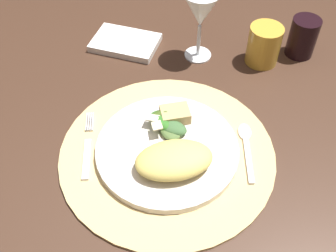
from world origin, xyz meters
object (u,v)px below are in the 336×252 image
(dining_table, at_px, (190,157))
(spoon, at_px, (246,142))
(dark_tumbler, at_px, (303,37))
(dinner_plate, at_px, (167,149))
(fork, at_px, (88,148))
(napkin, at_px, (125,43))
(wine_glass, at_px, (201,12))
(amber_tumbler, at_px, (264,45))

(dining_table, xyz_separation_m, spoon, (0.10, -0.06, 0.13))
(dark_tumbler, bearing_deg, dining_table, -139.00)
(dinner_plate, relative_size, fork, 1.64)
(napkin, xyz_separation_m, dark_tumbler, (0.40, -0.02, 0.04))
(spoon, height_order, wine_glass, wine_glass)
(dark_tumbler, bearing_deg, napkin, 177.55)
(dining_table, distance_m, spoon, 0.17)
(fork, height_order, wine_glass, wine_glass)
(spoon, height_order, amber_tumbler, amber_tumbler)
(dinner_plate, xyz_separation_m, amber_tumbler, (0.20, 0.27, 0.03))
(dining_table, relative_size, wine_glass, 9.42)
(dinner_plate, bearing_deg, wine_glass, 77.91)
(wine_glass, bearing_deg, dining_table, -93.84)
(dinner_plate, bearing_deg, napkin, 108.68)
(dinner_plate, xyz_separation_m, spoon, (0.14, 0.03, -0.00))
(spoon, distance_m, dark_tumbler, 0.31)
(napkin, bearing_deg, dining_table, -55.89)
(dining_table, distance_m, dinner_plate, 0.17)
(fork, distance_m, dark_tumbler, 0.53)
(dining_table, xyz_separation_m, amber_tumbler, (0.15, 0.18, 0.17))
(amber_tumbler, relative_size, dark_tumbler, 0.98)
(dinner_plate, relative_size, dark_tumbler, 2.88)
(spoon, bearing_deg, fork, -175.68)
(fork, relative_size, amber_tumbler, 1.79)
(dining_table, relative_size, dark_tumbler, 16.59)
(dinner_plate, distance_m, spoon, 0.15)
(spoon, xyz_separation_m, dark_tumbler, (0.15, 0.27, 0.04))
(napkin, relative_size, dark_tumbler, 1.67)
(fork, xyz_separation_m, spoon, (0.29, 0.02, 0.00))
(dark_tumbler, bearing_deg, spoon, -118.13)
(dining_table, relative_size, napkin, 9.93)
(fork, height_order, amber_tumbler, amber_tumbler)
(fork, xyz_separation_m, dark_tumbler, (0.44, 0.30, 0.04))
(dining_table, bearing_deg, dinner_plate, -118.42)
(spoon, height_order, napkin, napkin)
(spoon, bearing_deg, dining_table, 146.84)
(dinner_plate, relative_size, wine_glass, 1.64)
(dining_table, xyz_separation_m, napkin, (-0.15, 0.23, 0.13))
(amber_tumbler, bearing_deg, dinner_plate, -126.78)
(amber_tumbler, bearing_deg, fork, -142.43)
(dinner_plate, bearing_deg, amber_tumbler, 53.22)
(dinner_plate, bearing_deg, spoon, 9.89)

